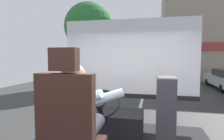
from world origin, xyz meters
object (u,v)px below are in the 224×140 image
at_px(fare_box, 166,114).
at_px(parked_car_red, 197,68).
at_px(parked_car_green, 204,71).
at_px(bus_driver, 77,114).
at_px(steering_console, 107,123).
at_px(driver_seat, 71,137).

relative_size(fare_box, parked_car_red, 0.23).
bearing_deg(fare_box, parked_car_green, 74.05).
xyz_separation_m(fare_box, parked_car_green, (4.33, 15.16, -0.55)).
distance_m(bus_driver, steering_console, 1.25).
bearing_deg(parked_car_green, driver_seat, -107.74).
distance_m(bus_driver, parked_car_green, 16.92).
relative_size(steering_console, parked_car_green, 0.26).
bearing_deg(parked_car_green, steering_console, -109.15).
bearing_deg(driver_seat, parked_car_red, 74.79).
distance_m(driver_seat, parked_car_green, 17.04).
distance_m(driver_seat, fare_box, 1.37).
xyz_separation_m(driver_seat, bus_driver, (0.00, 0.14, 0.16)).
bearing_deg(fare_box, parked_car_red, 76.34).
bearing_deg(bus_driver, parked_car_red, 74.70).
bearing_deg(parked_car_red, steering_console, -106.15).
relative_size(bus_driver, steering_console, 0.74).
relative_size(bus_driver, fare_box, 0.82).
height_order(driver_seat, fare_box, driver_seat).
bearing_deg(parked_car_red, fare_box, -103.66).
height_order(steering_console, parked_car_green, steering_console).
bearing_deg(fare_box, driver_seat, -128.87).
height_order(steering_console, parked_car_red, steering_console).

